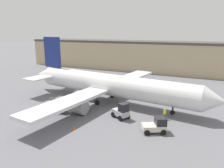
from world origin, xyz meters
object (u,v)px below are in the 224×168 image
Objects in this scene: airplane at (108,85)px; ground_crew_worker at (165,114)px; belt_loader_truck at (58,105)px; safety_cone_near at (74,128)px; pushback_tug at (156,125)px; baggage_tug at (121,111)px.

ground_crew_worker is at bearing -11.61° from airplane.
belt_loader_truck is (-16.74, -4.38, 0.19)m from ground_crew_worker.
belt_loader_truck is 6.10× the size of safety_cone_near.
ground_crew_worker is 3.07× the size of safety_cone_near.
airplane is 14.65m from pushback_tug.
ground_crew_worker reaches higher than safety_cone_near.
baggage_tug reaches higher than ground_crew_worker.
belt_loader_truck is 8.01m from safety_cone_near.
baggage_tug is (5.59, -6.38, -2.16)m from airplane.
ground_crew_worker is (11.65, -3.81, -2.40)m from airplane.
airplane reaches higher than baggage_tug.
ground_crew_worker is at bearing 41.40° from safety_cone_near.
belt_loader_truck is at bearing -142.26° from baggage_tug.
safety_cone_near is at bearing -95.03° from baggage_tug.
airplane is 13.32m from safety_cone_near.
baggage_tug is 7.84m from safety_cone_near.
airplane is at bearing 64.64° from belt_loader_truck.
ground_crew_worker is 6.58m from baggage_tug.
pushback_tug is (11.56, -8.68, -2.33)m from airplane.
airplane is 72.16× the size of safety_cone_near.
pushback_tug is (16.66, -0.49, -0.12)m from belt_loader_truck.
ground_crew_worker is 17.31m from belt_loader_truck.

